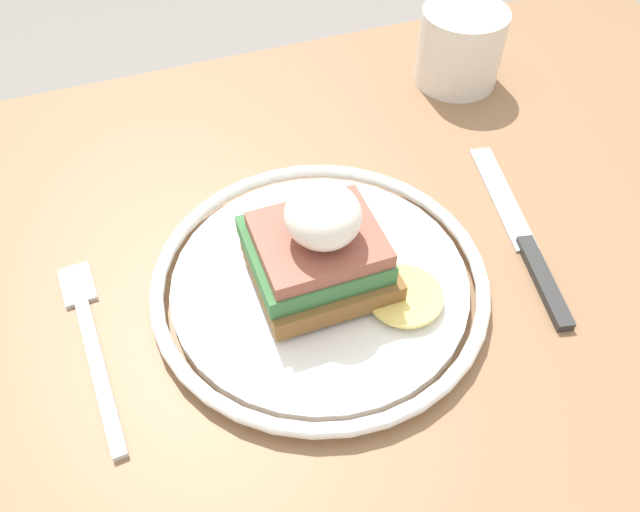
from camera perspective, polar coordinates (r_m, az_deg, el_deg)
The scene contains 6 objects.
dining_table at distance 0.55m, azimuth 3.95°, elevation -14.06°, with size 0.92×0.71×0.78m.
plate at distance 0.44m, azimuth 0.00°, elevation -2.30°, with size 0.24×0.24×0.02m.
sandwich at distance 0.41m, azimuth 0.03°, elevation 0.80°, with size 0.12×0.10×0.08m.
fork at distance 0.45m, azimuth -20.16°, elevation -7.28°, with size 0.03×0.16×0.00m.
knife at distance 0.50m, azimuth 18.21°, elevation 1.19°, with size 0.06×0.19×0.01m.
cup at distance 0.64m, azimuth 12.71°, elevation 18.25°, with size 0.08×0.08×0.07m.
Camera 1 is at (-0.12, -0.22, 1.13)m, focal length 35.00 mm.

